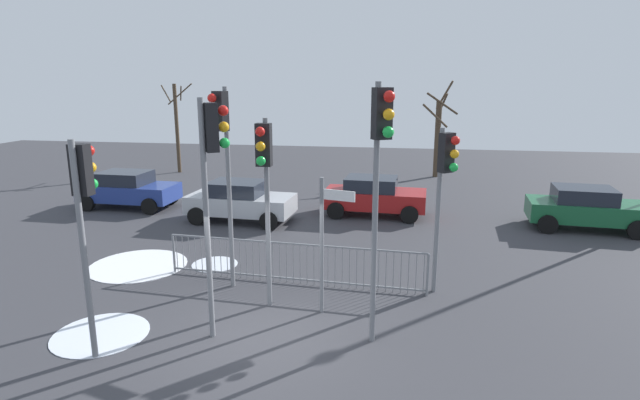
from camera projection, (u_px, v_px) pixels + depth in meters
ground_plane at (264, 338)px, 10.05m from camera, size 60.00×60.00×0.00m
traffic_light_foreground_right at (223, 144)px, 11.69m from camera, size 0.40×0.53×4.88m
traffic_light_mid_right at (445, 175)px, 11.50m from camera, size 0.46×0.48×3.97m
traffic_light_mid_left at (84, 200)px, 8.83m from camera, size 0.33×0.57×4.05m
traffic_light_rear_right at (265, 172)px, 10.69m from camera, size 0.32×0.57×4.25m
traffic_light_foreground_left at (211, 166)px, 9.41m from camera, size 0.49×0.44×4.72m
traffic_light_rear_left at (380, 159)px, 9.00m from camera, size 0.42×0.52×5.00m
direction_sign_post at (324, 239)px, 10.77m from camera, size 0.77×0.25×3.04m
pedestrian_guard_railing at (293, 263)px, 12.65m from camera, size 6.67×0.51×1.07m
car_green_far at (586, 208)px, 17.27m from camera, size 3.94×2.21×1.47m
car_red_mid at (374, 196)px, 19.09m from camera, size 3.88×2.09×1.47m
car_blue_near at (128, 189)px, 20.27m from camera, size 3.85×2.01×1.47m
car_silver_trailing at (240, 200)px, 18.31m from camera, size 3.91×2.15×1.47m
bare_tree_left at (177, 125)px, 27.76m from camera, size 1.47×1.53×4.89m
bare_tree_centre at (438, 134)px, 26.45m from camera, size 1.80×1.63×5.03m
snow_patch_kerb at (101, 334)px, 10.19m from camera, size 1.90×1.90×0.01m
snow_patch_island at (215, 264)px, 14.08m from camera, size 1.27×1.27×0.01m
snow_patch_verge at (138, 265)px, 14.00m from camera, size 2.66×2.66×0.01m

